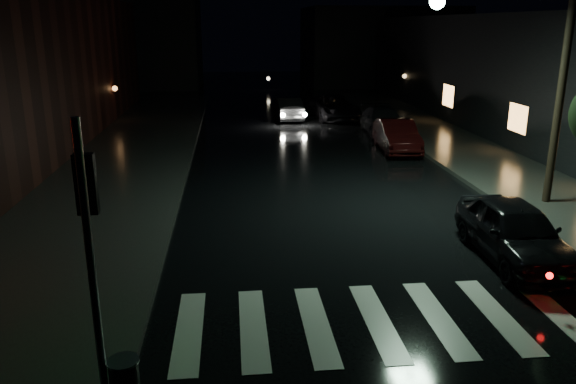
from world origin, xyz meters
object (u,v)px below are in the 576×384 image
object	(u,v)px
parked_car_b	(397,136)
oncoming_car	(287,109)
parked_car_c	(383,121)
parked_car_a	(515,231)
parked_car_d	(334,107)

from	to	relation	value
parked_car_b	oncoming_car	world-z (taller)	parked_car_b
parked_car_b	oncoming_car	xyz separation A→B (m)	(-4.03, 9.09, -0.03)
parked_car_c	oncoming_car	world-z (taller)	oncoming_car
parked_car_a	parked_car_c	size ratio (longest dim) A/B	0.92
parked_car_a	parked_car_c	bearing A→B (deg)	87.61
parked_car_a	parked_car_d	size ratio (longest dim) A/B	0.83
parked_car_a	parked_car_d	distance (m)	21.27
parked_car_b	parked_car_c	world-z (taller)	parked_car_b
parked_car_d	parked_car_b	bearing A→B (deg)	-86.15
parked_car_a	parked_car_b	world-z (taller)	parked_car_a
parked_car_c	parked_car_d	world-z (taller)	parked_car_d
parked_car_d	parked_car_c	bearing A→B (deg)	-74.07
parked_car_b	parked_car_c	distance (m)	4.31
parked_car_b	parked_car_d	bearing A→B (deg)	101.71
oncoming_car	parked_car_a	bearing A→B (deg)	95.63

